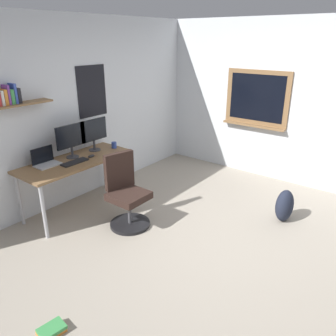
# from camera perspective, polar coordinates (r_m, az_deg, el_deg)

# --- Properties ---
(ground_plane) EXTENTS (5.20, 5.20, 0.00)m
(ground_plane) POSITION_cam_1_polar(r_m,az_deg,el_deg) (4.03, 8.75, -13.46)
(ground_plane) COLOR #9E9384
(ground_plane) RESTS_ON ground
(wall_back) EXTENTS (5.00, 0.30, 2.60)m
(wall_back) POSITION_cam_1_polar(r_m,az_deg,el_deg) (5.03, -15.71, 9.44)
(wall_back) COLOR silver
(wall_back) RESTS_ON ground
(wall_right) EXTENTS (0.22, 5.00, 2.60)m
(wall_right) POSITION_cam_1_polar(r_m,az_deg,el_deg) (5.69, 21.74, 10.03)
(wall_right) COLOR silver
(wall_right) RESTS_ON ground
(desk) EXTENTS (1.56, 0.66, 0.75)m
(desk) POSITION_cam_1_polar(r_m,az_deg,el_deg) (4.68, -15.48, 0.54)
(desk) COLOR olive
(desk) RESTS_ON ground
(office_chair) EXTENTS (0.52, 0.54, 0.95)m
(office_chair) POSITION_cam_1_polar(r_m,az_deg,el_deg) (4.29, -7.20, -4.71)
(office_chair) COLOR black
(office_chair) RESTS_ON ground
(laptop) EXTENTS (0.31, 0.21, 0.23)m
(laptop) POSITION_cam_1_polar(r_m,az_deg,el_deg) (4.58, -20.28, 1.16)
(laptop) COLOR #ADAFB5
(laptop) RESTS_ON desk
(monitor_primary) EXTENTS (0.46, 0.17, 0.46)m
(monitor_primary) POSITION_cam_1_polar(r_m,az_deg,el_deg) (4.68, -16.31, 4.85)
(monitor_primary) COLOR #38383D
(monitor_primary) RESTS_ON desk
(monitor_secondary) EXTENTS (0.46, 0.17, 0.46)m
(monitor_secondary) POSITION_cam_1_polar(r_m,az_deg,el_deg) (4.90, -12.66, 5.96)
(monitor_secondary) COLOR #38383D
(monitor_secondary) RESTS_ON desk
(keyboard) EXTENTS (0.37, 0.13, 0.02)m
(keyboard) POSITION_cam_1_polar(r_m,az_deg,el_deg) (4.54, -15.73, 0.97)
(keyboard) COLOR black
(keyboard) RESTS_ON desk
(computer_mouse) EXTENTS (0.10, 0.06, 0.03)m
(computer_mouse) POSITION_cam_1_polar(r_m,az_deg,el_deg) (4.70, -13.04, 2.01)
(computer_mouse) COLOR #262628
(computer_mouse) RESTS_ON desk
(coffee_mug) EXTENTS (0.08, 0.08, 0.09)m
(coffee_mug) POSITION_cam_1_polar(r_m,az_deg,el_deg) (5.02, -9.25, 3.92)
(coffee_mug) COLOR #334CA5
(coffee_mug) RESTS_ON desk
(backpack) EXTENTS (0.32, 0.22, 0.44)m
(backpack) POSITION_cam_1_polar(r_m,az_deg,el_deg) (4.67, 19.38, -6.12)
(backpack) COLOR #1E2333
(backpack) RESTS_ON ground
(book_stack_on_floor) EXTENTS (0.23, 0.19, 0.06)m
(book_stack_on_floor) POSITION_cam_1_polar(r_m,az_deg,el_deg) (3.21, -19.37, -24.81)
(book_stack_on_floor) COLOR orange
(book_stack_on_floor) RESTS_ON ground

